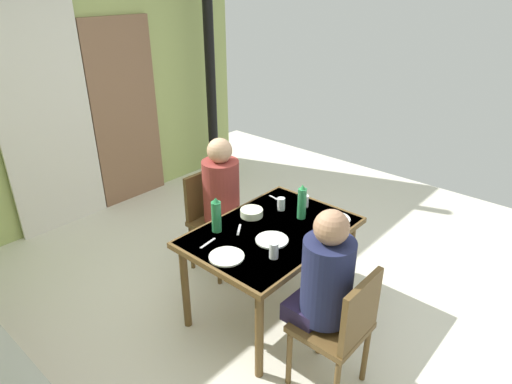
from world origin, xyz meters
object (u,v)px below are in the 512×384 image
(water_bottle_green_far, at_px, (216,216))
(serving_bowl_center, at_px, (252,213))
(person_far_diner, at_px, (222,190))
(chair_near_diner, at_px, (341,326))
(dining_table, at_px, (272,239))
(water_bottle_green_near, at_px, (302,202))
(chair_far_diner, at_px, (212,215))
(person_near_diner, at_px, (325,277))

(water_bottle_green_far, xyz_separation_m, serving_bowl_center, (0.33, -0.04, -0.10))
(person_far_diner, distance_m, water_bottle_green_far, 0.54)
(chair_near_diner, distance_m, person_far_diner, 1.50)
(water_bottle_green_far, height_order, serving_bowl_center, water_bottle_green_far)
(water_bottle_green_far, bearing_deg, dining_table, -46.11)
(person_far_diner, relative_size, water_bottle_green_near, 2.82)
(chair_near_diner, height_order, chair_far_diner, same)
(person_far_diner, height_order, serving_bowl_center, person_far_diner)
(person_far_diner, bearing_deg, person_near_diner, 71.49)
(chair_near_diner, height_order, water_bottle_green_near, water_bottle_green_near)
(person_far_diner, bearing_deg, chair_far_diner, -90.00)
(water_bottle_green_near, xyz_separation_m, water_bottle_green_far, (-0.55, 0.33, -0.00))
(chair_far_diner, height_order, water_bottle_green_far, water_bottle_green_far)
(person_far_diner, xyz_separation_m, water_bottle_green_near, (0.14, -0.69, 0.07))
(chair_near_diner, xyz_separation_m, water_bottle_green_far, (0.02, 1.05, 0.35))
(chair_near_diner, distance_m, person_near_diner, 0.31)
(chair_far_diner, distance_m, serving_bowl_center, 0.59)
(person_far_diner, distance_m, water_bottle_green_near, 0.71)
(chair_far_diner, distance_m, water_bottle_green_far, 0.73)
(person_near_diner, bearing_deg, person_far_diner, 71.49)
(chair_far_diner, distance_m, water_bottle_green_near, 0.91)
(person_near_diner, relative_size, person_far_diner, 1.00)
(chair_near_diner, distance_m, water_bottle_green_near, 0.98)
(chair_far_diner, xyz_separation_m, person_far_diner, (-0.00, -0.14, 0.28))
(chair_far_diner, bearing_deg, person_far_diner, 90.00)
(water_bottle_green_near, xyz_separation_m, serving_bowl_center, (-0.22, 0.30, -0.10))
(dining_table, relative_size, person_far_diner, 1.57)
(chair_near_diner, bearing_deg, chair_far_diner, 74.59)
(dining_table, distance_m, person_far_diner, 0.67)
(dining_table, xyz_separation_m, chair_near_diner, (-0.29, -0.77, -0.14))
(dining_table, relative_size, water_bottle_green_near, 4.45)
(dining_table, xyz_separation_m, person_near_diner, (-0.29, -0.64, 0.14))
(dining_table, distance_m, chair_far_diner, 0.80)
(chair_near_diner, relative_size, serving_bowl_center, 5.12)
(chair_near_diner, relative_size, person_near_diner, 1.13)
(serving_bowl_center, bearing_deg, chair_far_diner, 81.29)
(dining_table, relative_size, person_near_diner, 1.57)
(person_near_diner, height_order, serving_bowl_center, person_near_diner)
(chair_far_diner, height_order, person_near_diner, person_near_diner)
(dining_table, height_order, serving_bowl_center, serving_bowl_center)
(person_near_diner, xyz_separation_m, serving_bowl_center, (0.35, 0.88, -0.03))
(person_far_diner, bearing_deg, serving_bowl_center, 78.35)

